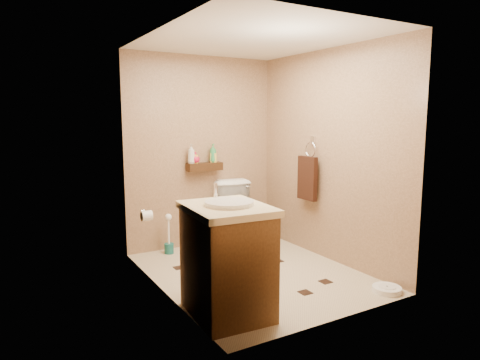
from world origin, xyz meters
TOP-DOWN VIEW (x-y plane):
  - ground at (0.00, 0.00)m, footprint 2.50×2.50m
  - wall_back at (0.00, 1.25)m, footprint 2.00×0.04m
  - wall_front at (0.00, -1.25)m, footprint 2.00×0.04m
  - wall_left at (-1.00, 0.00)m, footprint 0.04×2.50m
  - wall_right at (1.00, 0.00)m, footprint 0.04×2.50m
  - ceiling at (0.00, 0.00)m, footprint 2.00×2.50m
  - wall_shelf at (0.00, 1.17)m, footprint 0.46×0.14m
  - floor_accents at (-0.00, -0.02)m, footprint 1.23×1.39m
  - toilet at (0.35, 0.83)m, footprint 0.55×0.86m
  - vanity at (-0.70, -0.70)m, footprint 0.68×0.81m
  - bathroom_scale at (0.82, -1.07)m, footprint 0.27×0.27m
  - toilet_brush at (-0.54, 1.07)m, footprint 0.11×0.11m
  - towel_ring at (0.91, 0.25)m, footprint 0.12×0.30m
  - toilet_paper at (-0.94, 0.65)m, footprint 0.12×0.11m
  - bottle_a at (-0.18, 1.17)m, footprint 0.10×0.10m
  - bottle_b at (-0.13, 1.17)m, footprint 0.09×0.09m
  - bottle_c at (-0.13, 1.17)m, footprint 0.13×0.13m
  - bottle_d at (0.12, 1.17)m, footprint 0.13×0.13m
  - bottle_e at (0.13, 1.17)m, footprint 0.11×0.11m

SIDE VIEW (x-z plane):
  - ground at x=0.00m, z-range 0.00..0.00m
  - floor_accents at x=0.00m, z-range 0.00..0.01m
  - bathroom_scale at x=0.82m, z-range 0.00..0.05m
  - toilet_brush at x=-0.54m, z-range -0.07..0.42m
  - toilet at x=0.35m, z-range 0.00..0.83m
  - vanity at x=-0.70m, z-range -0.06..1.02m
  - toilet_paper at x=-0.94m, z-range 0.54..0.66m
  - towel_ring at x=0.91m, z-range 0.57..1.33m
  - wall_shelf at x=0.00m, z-range 0.97..1.07m
  - bottle_c at x=-0.13m, z-range 1.07..1.21m
  - bottle_b at x=-0.13m, z-range 1.07..1.22m
  - bottle_e at x=0.13m, z-range 1.07..1.24m
  - bottle_d at x=0.12m, z-range 1.07..1.31m
  - bottle_a at x=-0.18m, z-range 1.07..1.31m
  - wall_back at x=0.00m, z-range 0.00..2.40m
  - wall_front at x=0.00m, z-range 0.00..2.40m
  - wall_left at x=-1.00m, z-range 0.00..2.40m
  - wall_right at x=1.00m, z-range 0.00..2.40m
  - ceiling at x=0.00m, z-range 2.39..2.41m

